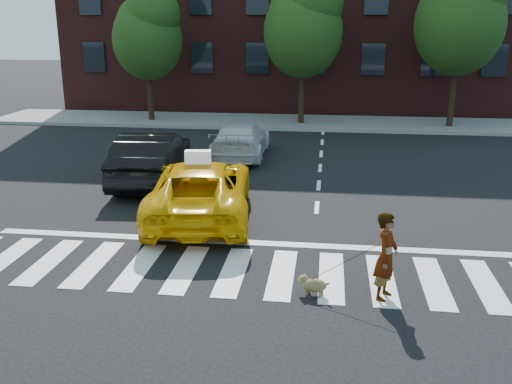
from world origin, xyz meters
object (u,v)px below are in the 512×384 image
(tree_mid, at_px, (304,22))
(black_sedan, at_px, (152,157))
(tree_right, at_px, (461,13))
(woman, at_px, (386,256))
(tree_left, at_px, (148,31))
(dog, at_px, (312,284))
(white_suv, at_px, (241,139))
(taxi, at_px, (201,189))

(tree_mid, relative_size, black_sedan, 1.45)
(tree_right, height_order, woman, tree_right)
(tree_left, bearing_deg, dog, -64.24)
(dog, bearing_deg, black_sedan, 147.00)
(black_sedan, distance_m, dog, 8.94)
(white_suv, bearing_deg, tree_left, -51.58)
(white_suv, distance_m, dog, 11.40)
(white_suv, bearing_deg, dog, 104.76)
(woman, height_order, dog, woman)
(black_sedan, bearing_deg, dog, 121.93)
(taxi, relative_size, dog, 8.63)
(tree_right, relative_size, woman, 4.63)
(black_sedan, relative_size, woman, 2.94)
(tree_right, bearing_deg, taxi, -123.09)
(taxi, relative_size, white_suv, 1.17)
(tree_left, bearing_deg, black_sedan, -72.73)
(white_suv, bearing_deg, black_sedan, 58.55)
(tree_mid, distance_m, woman, 18.38)
(taxi, distance_m, dog, 5.14)
(tree_left, relative_size, tree_right, 0.84)
(tree_right, xyz_separation_m, taxi, (-8.93, -13.71, -4.52))
(tree_left, xyz_separation_m, white_suv, (5.57, -6.84, -3.77))
(black_sedan, bearing_deg, tree_right, -140.90)
(taxi, relative_size, woman, 3.23)
(tree_left, relative_size, woman, 3.91)
(black_sedan, relative_size, white_suv, 1.06)
(tree_left, bearing_deg, tree_right, -0.00)
(tree_right, height_order, dog, tree_right)
(tree_mid, height_order, dog, tree_mid)
(tree_mid, xyz_separation_m, taxi, (-1.93, -13.71, -4.10))
(tree_left, distance_m, tree_right, 14.52)
(tree_mid, height_order, white_suv, tree_mid)
(taxi, bearing_deg, tree_mid, -105.84)
(black_sedan, xyz_separation_m, woman, (6.62, -7.13, 0.03))
(tree_mid, bearing_deg, tree_left, 180.00)
(taxi, bearing_deg, tree_right, -130.90)
(tree_left, relative_size, black_sedan, 1.33)
(white_suv, height_order, woman, woman)
(tree_right, distance_m, white_suv, 12.16)
(taxi, height_order, woman, woman)
(tree_left, height_order, woman, tree_left)
(dog, bearing_deg, woman, 22.99)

